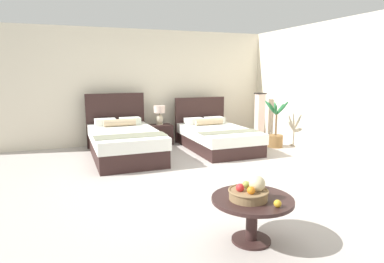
# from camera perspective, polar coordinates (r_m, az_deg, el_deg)

# --- Properties ---
(ground_plane) EXTENTS (9.24, 10.33, 0.02)m
(ground_plane) POSITION_cam_1_polar(r_m,az_deg,el_deg) (5.20, 3.48, -8.74)
(ground_plane) COLOR #B6ADA6
(wall_back) EXTENTS (9.24, 0.12, 2.65)m
(wall_back) POSITION_cam_1_polar(r_m,az_deg,el_deg) (8.12, -6.22, 7.64)
(wall_back) COLOR silver
(wall_back) RESTS_ON ground
(wall_side_right) EXTENTS (0.12, 5.93, 2.65)m
(wall_side_right) POSITION_cam_1_polar(r_m,az_deg,el_deg) (6.89, 24.24, 6.36)
(wall_side_right) COLOR beige
(wall_side_right) RESTS_ON ground
(bed_near_window) EXTENTS (1.30, 2.21, 1.21)m
(bed_near_window) POSITION_cam_1_polar(r_m,az_deg,el_deg) (6.75, -11.56, -1.71)
(bed_near_window) COLOR #311D1C
(bed_near_window) RESTS_ON ground
(bed_near_corner) EXTENTS (1.28, 2.08, 1.07)m
(bed_near_corner) POSITION_cam_1_polar(r_m,az_deg,el_deg) (7.34, 4.17, -0.88)
(bed_near_corner) COLOR #311D1C
(bed_near_corner) RESTS_ON ground
(nightstand) EXTENTS (0.54, 0.42, 0.47)m
(nightstand) POSITION_cam_1_polar(r_m,az_deg,el_deg) (7.79, -5.51, -0.53)
(nightstand) COLOR #311D1C
(nightstand) RESTS_ON ground
(table_lamp) EXTENTS (0.26, 0.26, 0.45)m
(table_lamp) POSITION_cam_1_polar(r_m,az_deg,el_deg) (7.73, -5.61, 3.22)
(table_lamp) COLOR beige
(table_lamp) RESTS_ON nightstand
(coffee_table) EXTENTS (0.81, 0.81, 0.46)m
(coffee_table) POSITION_cam_1_polar(r_m,az_deg,el_deg) (3.42, 10.27, -12.79)
(coffee_table) COLOR #311D1C
(coffee_table) RESTS_ON ground
(fruit_bowl) EXTENTS (0.39, 0.39, 0.23)m
(fruit_bowl) POSITION_cam_1_polar(r_m,az_deg,el_deg) (3.31, 9.87, -10.13)
(fruit_bowl) COLOR olive
(fruit_bowl) RESTS_ON coffee_table
(loose_apple) EXTENTS (0.07, 0.07, 0.07)m
(loose_apple) POSITION_cam_1_polar(r_m,az_deg,el_deg) (3.20, 14.46, -11.87)
(loose_apple) COLOR gold
(loose_apple) RESTS_ON coffee_table
(loose_orange) EXTENTS (0.09, 0.09, 0.09)m
(loose_orange) POSITION_cam_1_polar(r_m,az_deg,el_deg) (3.61, 11.48, -8.98)
(loose_orange) COLOR orange
(loose_orange) RESTS_ON coffee_table
(floor_lamp_corner) EXTENTS (0.23, 0.23, 1.16)m
(floor_lamp_corner) POSITION_cam_1_polar(r_m,az_deg,el_deg) (8.48, 11.50, 2.56)
(floor_lamp_corner) COLOR black
(floor_lamp_corner) RESTS_ON ground
(potted_palm) EXTENTS (0.46, 0.55, 1.07)m
(potted_palm) POSITION_cam_1_polar(r_m,az_deg,el_deg) (7.71, 14.11, -0.44)
(potted_palm) COLOR brown
(potted_palm) RESTS_ON ground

